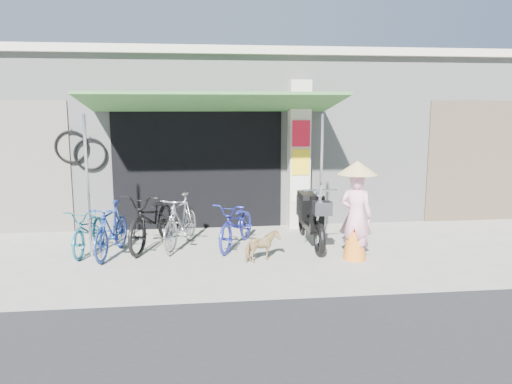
{
  "coord_description": "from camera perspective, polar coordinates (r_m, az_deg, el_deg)",
  "views": [
    {
      "loc": [
        -1.22,
        -7.55,
        2.48
      ],
      "look_at": [
        -0.2,
        1.0,
        1.0
      ],
      "focal_mm": 35.0,
      "sensor_mm": 36.0,
      "label": 1
    }
  ],
  "objects": [
    {
      "name": "ground",
      "position": [
        8.04,
        2.28,
        -8.22
      ],
      "size": [
        80.0,
        80.0,
        0.0
      ],
      "primitive_type": "plane",
      "color": "#A09C90",
      "rests_on": "ground"
    },
    {
      "name": "bike_navy",
      "position": [
        8.89,
        -2.22,
        -3.66
      ],
      "size": [
        1.16,
        1.69,
        0.84
      ],
      "primitive_type": "imported",
      "rotation": [
        0.0,
        0.0,
        -0.42
      ],
      "color": "#202997",
      "rests_on": "ground"
    },
    {
      "name": "moped",
      "position": [
        9.1,
        6.22,
        -2.77
      ],
      "size": [
        0.57,
        2.01,
        1.14
      ],
      "rotation": [
        0.0,
        0.0,
        -0.02
      ],
      "color": "black",
      "rests_on": "ground"
    },
    {
      "name": "bike_blue",
      "position": [
        8.7,
        -16.19,
        -4.13
      ],
      "size": [
        0.71,
        1.56,
        0.91
      ],
      "primitive_type": "imported",
      "rotation": [
        0.0,
        0.0,
        -0.19
      ],
      "color": "navy",
      "rests_on": "ground"
    },
    {
      "name": "street_dog",
      "position": [
        8.1,
        0.68,
        -6.22
      ],
      "size": [
        0.65,
        0.52,
        0.5
      ],
      "primitive_type": "imported",
      "rotation": [
        0.0,
        0.0,
        2.07
      ],
      "color": "tan",
      "rests_on": "ground"
    },
    {
      "name": "nun",
      "position": [
        8.24,
        11.37,
        -2.09
      ],
      "size": [
        0.64,
        0.64,
        1.63
      ],
      "rotation": [
        0.0,
        0.0,
        2.55
      ],
      "color": "#EFA1BA",
      "rests_on": "ground"
    },
    {
      "name": "neighbour_right",
      "position": [
        11.95,
        24.64,
        3.2
      ],
      "size": [
        2.6,
        0.06,
        2.6
      ],
      "primitive_type": "cube",
      "color": "brown",
      "rests_on": "ground"
    },
    {
      "name": "awning",
      "position": [
        9.19,
        -4.9,
        9.93
      ],
      "size": [
        4.6,
        1.88,
        2.72
      ],
      "color": "#32662E",
      "rests_on": "ground"
    },
    {
      "name": "bike_black",
      "position": [
        9.06,
        -11.73,
        -3.05
      ],
      "size": [
        1.21,
        2.04,
        1.01
      ],
      "primitive_type": "imported",
      "rotation": [
        0.0,
        0.0,
        -0.3
      ],
      "color": "black",
      "rests_on": "ground"
    },
    {
      "name": "neighbour_left",
      "position": [
        10.89,
        -27.08,
        2.46
      ],
      "size": [
        2.6,
        0.06,
        2.6
      ],
      "primitive_type": "cube",
      "color": "#6B665B",
      "rests_on": "ground"
    },
    {
      "name": "shop_pillar",
      "position": [
        10.26,
        4.89,
        4.22
      ],
      "size": [
        0.42,
        0.44,
        3.0
      ],
      "color": "beige",
      "rests_on": "ground"
    },
    {
      "name": "bike_silver",
      "position": [
        8.92,
        -8.59,
        -3.29
      ],
      "size": [
        0.95,
        1.67,
        0.97
      ],
      "primitive_type": "imported",
      "rotation": [
        0.0,
        0.0,
        -0.33
      ],
      "color": "#AFB0B4",
      "rests_on": "ground"
    },
    {
      "name": "bike_teal",
      "position": [
        9.06,
        -18.56,
        -4.09
      ],
      "size": [
        0.69,
        1.55,
        0.79
      ],
      "primitive_type": "imported",
      "rotation": [
        0.0,
        0.0,
        -0.12
      ],
      "color": "#196174",
      "rests_on": "ground"
    },
    {
      "name": "bicycle_shop",
      "position": [
        12.72,
        -1.31,
        6.83
      ],
      "size": [
        12.3,
        5.3,
        3.66
      ],
      "color": "gray",
      "rests_on": "ground"
    }
  ]
}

